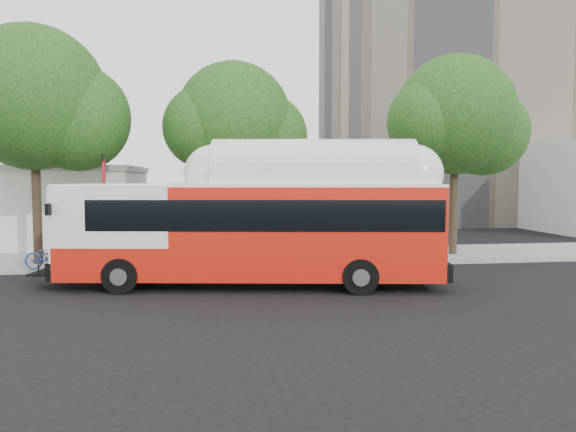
% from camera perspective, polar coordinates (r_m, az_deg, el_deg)
% --- Properties ---
extents(ground, '(120.00, 120.00, 0.00)m').
position_cam_1_polar(ground, '(18.93, -1.50, -7.21)').
color(ground, black).
rests_on(ground, ground).
extents(sidewalk, '(60.00, 5.00, 0.15)m').
position_cam_1_polar(sidewalk, '(25.29, -3.25, -4.20)').
color(sidewalk, gray).
rests_on(sidewalk, ground).
extents(curb_strip, '(60.00, 0.30, 0.15)m').
position_cam_1_polar(curb_strip, '(22.73, -2.67, -5.13)').
color(curb_strip, gray).
rests_on(curb_strip, ground).
extents(red_curb_segment, '(10.00, 0.32, 0.16)m').
position_cam_1_polar(red_curb_segment, '(22.64, -10.28, -5.21)').
color(red_curb_segment, maroon).
rests_on(red_curb_segment, ground).
extents(street_tree_left, '(6.67, 5.80, 9.74)m').
position_cam_1_polar(street_tree_left, '(24.99, -23.33, 10.40)').
color(street_tree_left, '#2D2116').
rests_on(street_tree_left, ground).
extents(street_tree_mid, '(5.75, 5.00, 8.62)m').
position_cam_1_polar(street_tree_mid, '(24.65, -4.61, 9.17)').
color(street_tree_mid, '#2D2116').
rests_on(street_tree_mid, ground).
extents(street_tree_right, '(6.21, 5.40, 9.18)m').
position_cam_1_polar(street_tree_right, '(27.06, 17.44, 9.28)').
color(street_tree_right, '#2D2116').
rests_on(street_tree_right, ground).
extents(apartment_tower, '(18.00, 18.00, 37.00)m').
position_cam_1_polar(apartment_tower, '(52.52, 15.53, 19.25)').
color(apartment_tower, tan).
rests_on(apartment_tower, ground).
extents(transit_bus, '(13.56, 4.65, 3.95)m').
position_cam_1_polar(transit_bus, '(18.74, -3.47, -1.62)').
color(transit_bus, red).
rests_on(transit_bus, ground).
extents(signal_pole, '(0.13, 0.43, 4.55)m').
position_cam_1_polar(signal_pole, '(22.95, -18.14, 0.44)').
color(signal_pole, red).
rests_on(signal_pole, ground).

